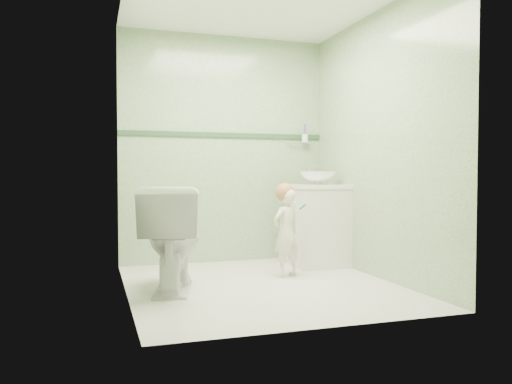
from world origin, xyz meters
name	(u,v)px	position (x,y,z in m)	size (l,w,h in m)	color
ground	(261,285)	(0.00, 0.00, 0.00)	(2.50, 2.50, 0.00)	beige
room_shell	(262,142)	(0.00, 0.00, 1.20)	(2.50, 2.54, 2.40)	gray
trim_stripe	(225,135)	(0.00, 1.24, 1.35)	(2.20, 0.02, 0.05)	#2C492E
vanity	(318,227)	(0.84, 0.70, 0.40)	(0.52, 0.50, 0.80)	silver
counter	(318,186)	(0.84, 0.70, 0.81)	(0.54, 0.52, 0.04)	white
basin	(318,178)	(0.84, 0.70, 0.89)	(0.37, 0.37, 0.13)	white
faucet	(311,170)	(0.84, 0.89, 0.97)	(0.03, 0.13, 0.18)	silver
cup_holder	(304,138)	(0.89, 1.18, 1.33)	(0.26, 0.07, 0.21)	silver
toilet	(172,238)	(-0.74, 0.06, 0.42)	(0.47, 0.82, 0.84)	white
toddler	(286,233)	(0.34, 0.29, 0.40)	(0.29, 0.19, 0.80)	beige
hair_cap	(285,193)	(0.34, 0.32, 0.76)	(0.18, 0.18, 0.18)	#A0683C
teal_toothbrush	(302,206)	(0.45, 0.20, 0.64)	(0.10, 0.14, 0.08)	#03866F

